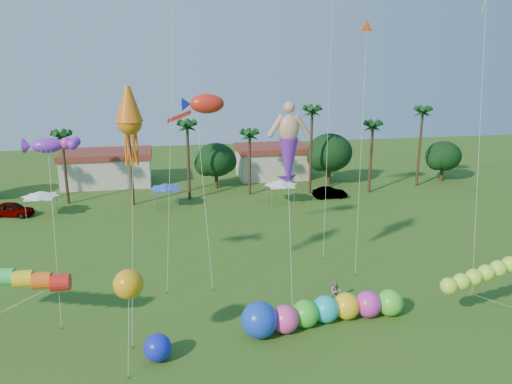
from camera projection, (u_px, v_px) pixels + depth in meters
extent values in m
cylinder|color=#3A2819|center=(65.00, 170.00, 61.15)|extent=(0.36, 0.36, 8.50)
cylinder|color=#3A2819|center=(131.00, 165.00, 60.49)|extent=(0.36, 0.36, 10.00)
cylinder|color=#3A2819|center=(188.00, 163.00, 62.75)|extent=(0.36, 0.36, 9.50)
cylinder|color=#3A2819|center=(250.00, 165.00, 65.33)|extent=(0.36, 0.36, 8.00)
cylinder|color=#3A2819|center=(311.00, 153.00, 65.41)|extent=(0.36, 0.36, 11.00)
cylinder|color=#3A2819|center=(371.00, 160.00, 66.16)|extent=(0.36, 0.36, 9.00)
cylinder|color=#3A2819|center=(419.00, 149.00, 69.29)|extent=(0.36, 0.36, 10.50)
sphere|color=#113814|center=(216.00, 160.00, 68.39)|extent=(5.46, 5.46, 5.46)
sphere|color=#113814|center=(330.00, 152.00, 70.14)|extent=(6.30, 6.30, 6.30)
sphere|color=#113814|center=(443.00, 156.00, 72.48)|extent=(5.04, 5.04, 5.04)
cube|color=beige|center=(107.00, 171.00, 70.99)|extent=(12.00, 7.00, 4.00)
cube|color=beige|center=(272.00, 164.00, 75.28)|extent=(10.00, 7.00, 4.00)
pyramid|color=white|center=(40.00, 194.00, 56.46)|extent=(3.00, 3.00, 0.60)
pyramid|color=blue|center=(165.00, 186.00, 59.91)|extent=(3.00, 3.00, 0.60)
pyramid|color=white|center=(281.00, 182.00, 61.46)|extent=(3.00, 3.00, 0.60)
imported|color=#4C4C54|center=(12.00, 209.00, 57.24)|extent=(5.16, 3.22, 1.64)
imported|color=#4C4C54|center=(330.00, 193.00, 64.43)|extent=(4.35, 1.60, 1.42)
imported|color=gray|center=(336.00, 291.00, 37.43)|extent=(0.99, 0.91, 1.66)
sphere|color=#FB429A|center=(285.00, 319.00, 33.24)|extent=(1.91, 1.91, 1.91)
sphere|color=green|center=(305.00, 314.00, 33.96)|extent=(1.91, 1.91, 1.91)
sphere|color=#1CBAC5|center=(325.00, 309.00, 34.56)|extent=(1.91, 1.91, 1.91)
sphere|color=yellow|center=(346.00, 306.00, 34.99)|extent=(1.91, 1.91, 1.91)
sphere|color=#D832B7|center=(368.00, 304.00, 35.25)|extent=(1.91, 1.91, 1.91)
sphere|color=#51D42F|center=(390.00, 303.00, 35.46)|extent=(1.91, 1.91, 1.91)
sphere|color=blue|center=(259.00, 320.00, 32.63)|extent=(2.72, 2.72, 2.43)
sphere|color=#1625CB|center=(158.00, 348.00, 30.18)|extent=(1.70, 1.70, 1.70)
cylinder|color=red|center=(27.00, 285.00, 32.09)|extent=(8.34, 2.81, 1.12)
cylinder|color=silver|center=(6.00, 310.00, 32.73)|extent=(7.38, 0.95, 3.68)
ellipsoid|color=#B7FA37|center=(449.00, 286.00, 33.65)|extent=(6.22, 1.53, 1.35)
cylinder|color=silver|center=(484.00, 298.00, 35.05)|extent=(6.40, 0.95, 2.92)
sphere|color=orange|center=(128.00, 284.00, 28.78)|extent=(2.05, 2.05, 1.75)
cylinder|color=silver|center=(128.00, 331.00, 28.72)|extent=(0.31, 1.58, 5.21)
cylinder|color=brown|center=(128.00, 378.00, 28.63)|extent=(0.08, 0.08, 0.16)
cylinder|color=silver|center=(291.00, 230.00, 36.44)|extent=(0.74, 4.76, 11.22)
cylinder|color=brown|center=(293.00, 314.00, 35.61)|extent=(0.08, 0.08, 0.16)
ellipsoid|color=red|center=(207.00, 104.00, 41.16)|extent=(4.50, 2.51, 1.78)
cylinder|color=silver|center=(210.00, 195.00, 40.25)|extent=(0.47, 5.82, 14.06)
cylinder|color=brown|center=(213.00, 290.00, 39.32)|extent=(0.08, 0.08, 0.16)
cylinder|color=silver|center=(171.00, 107.00, 38.60)|extent=(2.03, 6.97, 28.05)
cylinder|color=brown|center=(167.00, 292.00, 38.85)|extent=(0.08, 0.08, 0.16)
cone|color=orange|center=(130.00, 123.00, 31.73)|extent=(2.11, 2.11, 4.88)
cylinder|color=silver|center=(131.00, 236.00, 31.67)|extent=(0.57, 3.94, 13.77)
cylinder|color=brown|center=(132.00, 347.00, 31.58)|extent=(0.08, 0.08, 0.16)
ellipsoid|color=purple|center=(47.00, 145.00, 33.96)|extent=(4.15, 3.14, 1.43)
cylinder|color=silver|center=(55.00, 237.00, 33.88)|extent=(0.39, 3.65, 12.02)
cylinder|color=brown|center=(62.00, 328.00, 33.78)|extent=(0.08, 0.08, 0.16)
cone|color=#E25019|center=(367.00, 27.00, 40.78)|extent=(1.27, 0.33, 1.26)
cylinder|color=silver|center=(361.00, 153.00, 41.41)|extent=(1.55, 4.10, 20.15)
cylinder|color=brown|center=(355.00, 275.00, 42.01)|extent=(0.08, 0.08, 0.16)
cylinder|color=silver|center=(479.00, 142.00, 38.04)|extent=(1.59, 4.98, 23.09)
cylinder|color=brown|center=(472.00, 294.00, 38.62)|extent=(0.08, 0.08, 0.16)
cylinder|color=silver|center=(329.00, 88.00, 42.79)|extent=(0.98, 3.04, 30.32)
cylinder|color=brown|center=(323.00, 258.00, 45.31)|extent=(0.08, 0.08, 0.16)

